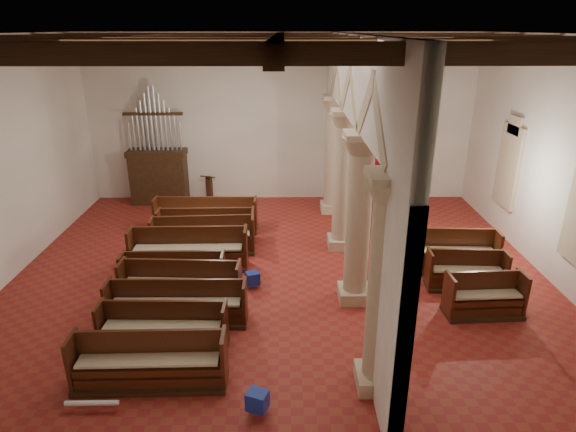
# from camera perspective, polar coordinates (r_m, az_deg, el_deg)

# --- Properties ---
(floor) EXTENTS (14.00, 14.00, 0.00)m
(floor) POSITION_cam_1_polar(r_m,az_deg,el_deg) (13.12, -0.95, -6.44)
(floor) COLOR maroon
(floor) RESTS_ON ground
(ceiling) EXTENTS (14.00, 14.00, 0.00)m
(ceiling) POSITION_cam_1_polar(r_m,az_deg,el_deg) (11.59, -1.14, 20.78)
(ceiling) COLOR black
(ceiling) RESTS_ON wall_back
(wall_back) EXTENTS (14.00, 0.02, 6.00)m
(wall_back) POSITION_cam_1_polar(r_m,az_deg,el_deg) (17.87, -0.88, 11.35)
(wall_back) COLOR white
(wall_back) RESTS_ON floor
(wall_front) EXTENTS (14.00, 0.02, 6.00)m
(wall_front) POSITION_cam_1_polar(r_m,az_deg,el_deg) (6.41, -1.46, -7.85)
(wall_front) COLOR white
(wall_front) RESTS_ON floor
(wall_right) EXTENTS (0.02, 12.00, 6.00)m
(wall_right) POSITION_cam_1_polar(r_m,az_deg,el_deg) (13.84, 29.50, 5.57)
(wall_right) COLOR white
(wall_right) RESTS_ON floor
(ceiling_beams) EXTENTS (13.80, 11.80, 0.30)m
(ceiling_beams) POSITION_cam_1_polar(r_m,az_deg,el_deg) (11.59, -1.13, 19.89)
(ceiling_beams) COLOR #3C2713
(ceiling_beams) RESTS_ON wall_back
(arcade) EXTENTS (0.90, 11.90, 6.00)m
(arcade) POSITION_cam_1_polar(r_m,az_deg,el_deg) (11.99, 7.69, 8.88)
(arcade) COLOR #C6B593
(arcade) RESTS_ON floor
(window_right_b) EXTENTS (0.03, 1.00, 2.20)m
(window_right_b) POSITION_cam_1_polar(r_m,az_deg,el_deg) (16.16, 24.77, 5.38)
(window_right_b) COLOR #2C6347
(window_right_b) RESTS_ON wall_right
(window_back) EXTENTS (1.00, 0.03, 2.20)m
(window_back) POSITION_cam_1_polar(r_m,az_deg,el_deg) (18.66, 14.86, 8.58)
(window_back) COLOR #2C6347
(window_back) RESTS_ON wall_back
(pipe_organ) EXTENTS (2.10, 0.85, 4.40)m
(pipe_organ) POSITION_cam_1_polar(r_m,az_deg,el_deg) (18.33, -15.14, 5.65)
(pipe_organ) COLOR #3C2713
(pipe_organ) RESTS_ON floor
(lectern) EXTENTS (0.52, 0.55, 1.09)m
(lectern) POSITION_cam_1_polar(r_m,az_deg,el_deg) (18.22, -9.29, 2.99)
(lectern) COLOR #3E2713
(lectern) RESTS_ON floor
(dossal_curtain) EXTENTS (1.80, 0.07, 2.17)m
(dossal_curtain) POSITION_cam_1_polar(r_m,az_deg,el_deg) (18.51, 10.10, 5.56)
(dossal_curtain) COLOR maroon
(dossal_curtain) RESTS_ON floor
(processional_banner) EXTENTS (0.60, 0.76, 2.60)m
(processional_banner) POSITION_cam_1_polar(r_m,az_deg,el_deg) (16.94, 12.04, 2.71)
(processional_banner) COLOR #3C2713
(processional_banner) RESTS_ON floor
(hymnal_box_a) EXTENTS (0.42, 0.38, 0.34)m
(hymnal_box_a) POSITION_cam_1_polar(r_m,az_deg,el_deg) (8.71, -3.65, -20.97)
(hymnal_box_a) COLOR navy
(hymnal_box_a) RESTS_ON floor
(hymnal_box_b) EXTENTS (0.30, 0.25, 0.30)m
(hymnal_box_b) POSITION_cam_1_polar(r_m,az_deg,el_deg) (10.77, -8.68, -11.98)
(hymnal_box_b) COLOR navy
(hymnal_box_b) RESTS_ON floor
(hymnal_box_c) EXTENTS (0.40, 0.36, 0.33)m
(hymnal_box_c) POSITION_cam_1_polar(r_m,az_deg,el_deg) (12.20, -4.21, -7.37)
(hymnal_box_c) COLOR #151792
(hymnal_box_c) RESTS_ON floor
(tube_heater_a) EXTENTS (0.91, 0.10, 0.09)m
(tube_heater_a) POSITION_cam_1_polar(r_m,az_deg,el_deg) (9.42, -22.24, -19.84)
(tube_heater_a) COLOR white
(tube_heater_a) RESTS_ON floor
(tube_heater_b) EXTENTS (1.05, 0.18, 0.10)m
(tube_heater_b) POSITION_cam_1_polar(r_m,az_deg,el_deg) (10.85, -15.31, -12.86)
(tube_heater_b) COLOR white
(tube_heater_b) RESTS_ON floor
(nave_pew_0) EXTENTS (2.79, 0.76, 1.05)m
(nave_pew_0) POSITION_cam_1_polar(r_m,az_deg,el_deg) (9.52, -16.00, -16.96)
(nave_pew_0) COLOR #3C2713
(nave_pew_0) RESTS_ON floor
(nave_pew_1) EXTENTS (2.60, 0.71, 0.99)m
(nave_pew_1) POSITION_cam_1_polar(r_m,az_deg,el_deg) (10.41, -14.48, -13.26)
(nave_pew_1) COLOR #3C2713
(nave_pew_1) RESTS_ON floor
(nave_pew_2) EXTENTS (3.07, 0.68, 0.99)m
(nave_pew_2) POSITION_cam_1_polar(r_m,az_deg,el_deg) (11.10, -12.97, -10.73)
(nave_pew_2) COLOR #3C2713
(nave_pew_2) RESTS_ON floor
(nave_pew_3) EXTENTS (2.86, 0.84, 1.05)m
(nave_pew_3) POSITION_cam_1_polar(r_m,az_deg,el_deg) (11.80, -12.54, -8.50)
(nave_pew_3) COLOR #3C2713
(nave_pew_3) RESTS_ON floor
(nave_pew_4) EXTENTS (2.54, 0.71, 0.99)m
(nave_pew_4) POSITION_cam_1_polar(r_m,az_deg,el_deg) (12.38, -13.36, -7.16)
(nave_pew_4) COLOR #3C2713
(nave_pew_4) RESTS_ON floor
(nave_pew_5) EXTENTS (3.16, 0.81, 1.14)m
(nave_pew_5) POSITION_cam_1_polar(r_m,az_deg,el_deg) (13.37, -11.62, -4.54)
(nave_pew_5) COLOR #3C2713
(nave_pew_5) RESTS_ON floor
(nave_pew_6) EXTENTS (2.98, 0.90, 1.09)m
(nave_pew_6) POSITION_cam_1_polar(r_m,az_deg,el_deg) (14.17, -9.98, -2.95)
(nave_pew_6) COLOR #3C2713
(nave_pew_6) RESTS_ON floor
(nave_pew_7) EXTENTS (2.91, 0.76, 1.06)m
(nave_pew_7) POSITION_cam_1_polar(r_m,az_deg,el_deg) (14.81, -9.60, -1.86)
(nave_pew_7) COLOR #3C2713
(nave_pew_7) RESTS_ON floor
(nave_pew_8) EXTENTS (3.26, 0.78, 1.10)m
(nave_pew_8) POSITION_cam_1_polar(r_m,az_deg,el_deg) (15.64, -9.68, -0.51)
(nave_pew_8) COLOR #3C2713
(nave_pew_8) RESTS_ON floor
(aisle_pew_0) EXTENTS (1.77, 0.77, 1.02)m
(aisle_pew_0) POSITION_cam_1_polar(r_m,az_deg,el_deg) (11.93, 22.18, -9.33)
(aisle_pew_0) COLOR #3C2713
(aisle_pew_0) RESTS_ON floor
(aisle_pew_1) EXTENTS (1.96, 0.76, 0.99)m
(aisle_pew_1) POSITION_cam_1_polar(r_m,az_deg,el_deg) (12.93, 20.28, -6.67)
(aisle_pew_1) COLOR #3C2713
(aisle_pew_1) RESTS_ON floor
(aisle_pew_2) EXTENTS (2.32, 0.86, 1.15)m
(aisle_pew_2) POSITION_cam_1_polar(r_m,az_deg,el_deg) (13.67, 18.94, -4.65)
(aisle_pew_2) COLOR #3C2713
(aisle_pew_2) RESTS_ON floor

